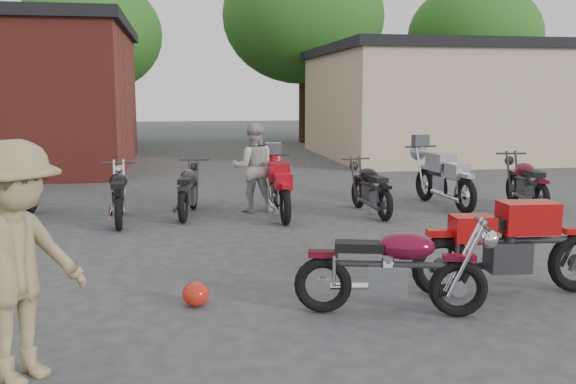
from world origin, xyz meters
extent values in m
plane|color=#333335|center=(0.00, 0.00, 0.00)|extent=(90.00, 90.00, 0.00)
cube|color=tan|center=(8.50, 15.00, 1.75)|extent=(10.00, 8.00, 3.50)
ellipsoid|color=#B52113|center=(-1.41, 0.30, 0.13)|extent=(0.32, 0.32, 0.26)
imported|color=#ADACA8|center=(-0.18, 5.55, 0.83)|extent=(0.84, 0.67, 1.66)
imported|color=#8F8058|center=(-2.76, -1.23, 0.93)|extent=(1.29, 1.37, 1.86)
camera|label=1|loc=(-1.56, -6.18, 2.20)|focal=40.00mm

